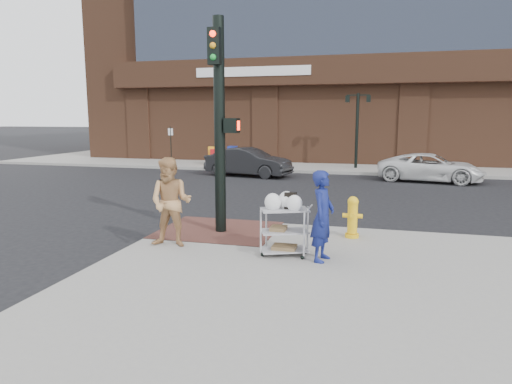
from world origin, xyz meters
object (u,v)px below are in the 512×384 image
(traffic_signal_pole, at_px, (220,120))
(pedestrian_tan, at_px, (171,202))
(woman_blue, at_px, (323,216))
(minivan_white, at_px, (431,168))
(lamp_post, at_px, (357,122))
(fire_hydrant, at_px, (353,217))
(sedan_dark, at_px, (248,162))
(utility_cart, at_px, (285,227))

(traffic_signal_pole, bearing_deg, pedestrian_tan, -113.15)
(woman_blue, relative_size, minivan_white, 0.39)
(lamp_post, distance_m, pedestrian_tan, 17.03)
(traffic_signal_pole, xyz_separation_m, fire_hydrant, (3.09, 0.28, -2.19))
(fire_hydrant, bearing_deg, pedestrian_tan, -155.08)
(pedestrian_tan, xyz_separation_m, minivan_white, (6.57, 13.13, -0.47))
(sedan_dark, bearing_deg, lamp_post, -42.30)
(lamp_post, xyz_separation_m, sedan_dark, (-5.02, -3.84, -1.91))
(utility_cart, height_order, fire_hydrant, utility_cart)
(sedan_dark, bearing_deg, woman_blue, -148.06)
(pedestrian_tan, xyz_separation_m, sedan_dark, (-1.93, 12.84, -0.40))
(minivan_white, bearing_deg, utility_cart, 172.62)
(lamp_post, distance_m, traffic_signal_pole, 15.43)
(pedestrian_tan, relative_size, utility_cart, 1.49)
(lamp_post, relative_size, woman_blue, 2.28)
(lamp_post, relative_size, fire_hydrant, 4.17)
(lamp_post, height_order, sedan_dark, lamp_post)
(lamp_post, bearing_deg, fire_hydrant, -87.66)
(minivan_white, height_order, utility_cart, utility_cart)
(pedestrian_tan, bearing_deg, sedan_dark, 93.91)
(sedan_dark, distance_m, minivan_white, 8.50)
(traffic_signal_pole, height_order, sedan_dark, traffic_signal_pole)
(traffic_signal_pole, distance_m, utility_cart, 3.16)
(utility_cart, bearing_deg, sedan_dark, 108.86)
(pedestrian_tan, height_order, sedan_dark, pedestrian_tan)
(woman_blue, height_order, utility_cart, woman_blue)
(pedestrian_tan, xyz_separation_m, utility_cart, (2.47, -0.03, -0.37))
(woman_blue, bearing_deg, pedestrian_tan, 97.93)
(sedan_dark, bearing_deg, pedestrian_tan, -161.16)
(lamp_post, relative_size, sedan_dark, 0.94)
(lamp_post, xyz_separation_m, woman_blue, (0.14, -16.85, -1.59))
(fire_hydrant, bearing_deg, lamp_post, 92.34)
(pedestrian_tan, relative_size, sedan_dark, 0.45)
(fire_hydrant, bearing_deg, traffic_signal_pole, -174.91)
(lamp_post, xyz_separation_m, pedestrian_tan, (-3.10, -16.67, -1.51))
(minivan_white, xyz_separation_m, fire_hydrant, (-2.87, -11.41, 0.01))
(woman_blue, bearing_deg, lamp_post, 11.53)
(lamp_post, height_order, fire_hydrant, lamp_post)
(woman_blue, bearing_deg, utility_cart, 89.95)
(lamp_post, xyz_separation_m, fire_hydrant, (0.61, -14.95, -1.98))
(traffic_signal_pole, distance_m, pedestrian_tan, 2.34)
(woman_blue, relative_size, utility_cart, 1.37)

